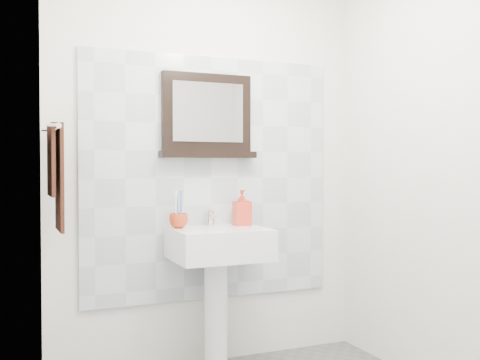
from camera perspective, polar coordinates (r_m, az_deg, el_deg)
name	(u,v)px	position (r m, az deg, el deg)	size (l,w,h in m)	color
back_wall	(210,162)	(3.50, -3.06, 1.84)	(2.00, 0.01, 2.50)	silver
left_wall	(60,159)	(2.20, -17.79, 2.04)	(0.01, 2.20, 2.50)	silver
right_wall	(467,161)	(3.11, 22.04, 1.80)	(0.01, 2.20, 2.50)	silver
splashback	(211,178)	(3.49, -2.99, 0.20)	(1.60, 0.02, 1.50)	silver
pedestal_sink	(218,259)	(3.33, -2.20, -8.06)	(0.55, 0.44, 0.96)	white
toothbrush_cup	(179,221)	(3.32, -6.26, -4.14)	(0.11, 0.11, 0.09)	#B73515
toothbrushes	(179,207)	(3.32, -6.22, -2.75)	(0.05, 0.04, 0.21)	white
soap_dispenser	(242,207)	(3.46, 0.20, -2.80)	(0.10, 0.10, 0.22)	red
framed_mirror	(207,118)	(3.47, -3.38, 6.29)	(0.61, 0.11, 0.51)	black
towel_bar	(54,128)	(3.04, -18.35, 5.04)	(0.07, 0.40, 0.03)	silver
hand_towel	(56,169)	(3.04, -18.19, 1.08)	(0.06, 0.30, 0.55)	black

